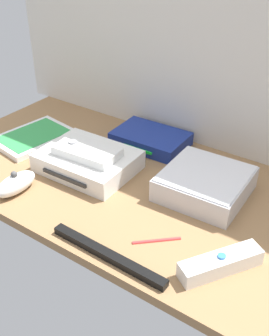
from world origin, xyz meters
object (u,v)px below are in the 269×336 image
at_px(game_console, 88,161).
at_px(remote_nunchuk, 16,184).
at_px(remote_classic_pad, 87,151).
at_px(remote_wand, 221,263).
at_px(sensor_bar, 108,255).
at_px(stylus_pen, 157,240).
at_px(mini_computer, 205,183).
at_px(network_router, 151,139).
at_px(game_case, 34,137).

relative_size(game_console, remote_nunchuk, 2.12).
height_order(remote_nunchuk, remote_classic_pad, remote_classic_pad).
height_order(remote_wand, sensor_bar, remote_wand).
bearing_deg(stylus_pen, mini_computer, 88.91).
bearing_deg(game_console, mini_computer, 12.68).
distance_m(remote_nunchuk, stylus_pen, 0.33).
bearing_deg(network_router, mini_computer, -30.17).
height_order(game_console, mini_computer, mini_computer).
height_order(network_router, sensor_bar, network_router).
height_order(game_console, game_case, game_console).
bearing_deg(remote_nunchuk, network_router, 71.36).
relative_size(game_case, sensor_bar, 0.87).
distance_m(game_case, stylus_pen, 0.49).
distance_m(network_router, remote_wand, 0.44).
height_order(mini_computer, sensor_bar, mini_computer).
relative_size(game_console, remote_wand, 1.49).
distance_m(remote_classic_pad, sensor_bar, 0.29).
height_order(mini_computer, remote_wand, mini_computer).
xyz_separation_m(game_console, stylus_pen, (0.26, -0.11, -0.02)).
distance_m(mini_computer, game_case, 0.47).
relative_size(game_console, network_router, 1.16).
xyz_separation_m(mini_computer, game_case, (-0.47, -0.04, -0.02)).
bearing_deg(game_console, remote_nunchuk, -115.37).
bearing_deg(stylus_pen, remote_nunchuk, -172.87).
xyz_separation_m(mini_computer, sensor_bar, (-0.05, -0.27, -0.02)).
xyz_separation_m(game_case, remote_nunchuk, (0.14, -0.18, 0.01)).
bearing_deg(game_console, remote_classic_pad, -50.56).
relative_size(network_router, stylus_pen, 2.05).
bearing_deg(remote_wand, game_console, -164.17).
distance_m(game_console, game_case, 0.21).
relative_size(remote_wand, remote_nunchuk, 1.43).
relative_size(game_console, stylus_pen, 2.38).
height_order(remote_classic_pad, stylus_pen, remote_classic_pad).
distance_m(game_console, network_router, 0.19).
bearing_deg(mini_computer, network_router, 151.84).
relative_size(game_case, remote_classic_pad, 1.39).
height_order(game_console, sensor_bar, game_console).
bearing_deg(remote_classic_pad, mini_computer, 11.97).
relative_size(network_router, sensor_bar, 0.77).
distance_m(mini_computer, remote_classic_pad, 0.27).
bearing_deg(stylus_pen, remote_wand, 0.38).
height_order(game_case, remote_nunchuk, remote_nunchuk).
relative_size(remote_wand, remote_classic_pad, 0.97).
xyz_separation_m(game_console, network_router, (0.05, 0.18, -0.00)).
height_order(remote_nunchuk, stylus_pen, remote_nunchuk).
bearing_deg(game_case, stylus_pen, -8.42).
height_order(game_console, remote_classic_pad, remote_classic_pad).
bearing_deg(remote_nunchuk, sensor_bar, -7.40).
relative_size(network_router, remote_classic_pad, 1.23).
xyz_separation_m(game_case, remote_wand, (0.59, -0.14, 0.01)).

